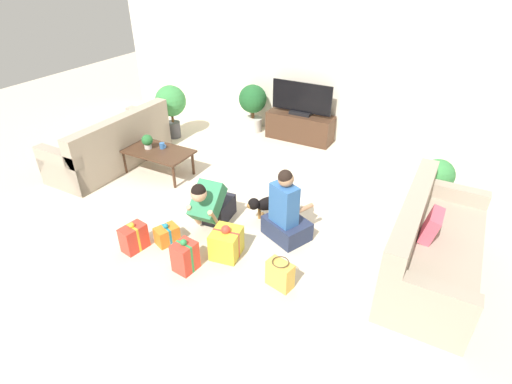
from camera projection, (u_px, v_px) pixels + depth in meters
ground_plane at (244, 202)px, 5.57m from camera, size 16.00×16.00×0.00m
wall_back at (319, 66)px, 6.86m from camera, size 8.40×0.06×2.60m
sofa_left at (112, 147)px, 6.39m from camera, size 0.83×2.00×0.86m
sofa_right at (431, 249)px, 4.24m from camera, size 0.83×2.00×0.86m
coffee_table at (157, 153)px, 6.10m from camera, size 1.09×0.59×0.40m
tv_console at (300, 127)px, 7.27m from camera, size 1.21×0.42×0.49m
tv at (301, 101)px, 7.02m from camera, size 1.11×0.20×0.57m
potted_plant_corner_right at (437, 178)px, 5.23m from camera, size 0.43×0.43×0.71m
potted_plant_corner_left at (171, 104)px, 7.17m from camera, size 0.55×0.55×0.97m
potted_plant_back_left at (253, 104)px, 7.47m from camera, size 0.52×0.52×0.89m
person_kneeling at (212, 204)px, 4.93m from camera, size 0.39×0.78×0.76m
person_sitting at (286, 214)px, 4.73m from camera, size 0.64×0.60×0.94m
dog at (265, 204)px, 5.10m from camera, size 0.37×0.45×0.35m
gift_box_a at (134, 238)px, 4.63m from camera, size 0.23×0.32×0.37m
gift_box_b at (167, 235)px, 4.76m from camera, size 0.27×0.31×0.28m
gift_box_c at (226, 243)px, 4.54m from camera, size 0.36×0.39×0.41m
gift_box_d at (185, 256)px, 4.33m from camera, size 0.24×0.26×0.41m
gift_bag_a at (280, 274)px, 4.12m from camera, size 0.30×0.21×0.33m
mug at (162, 146)px, 6.11m from camera, size 0.12×0.08×0.09m
tabletop_plant at (147, 141)px, 6.07m from camera, size 0.17×0.17×0.22m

